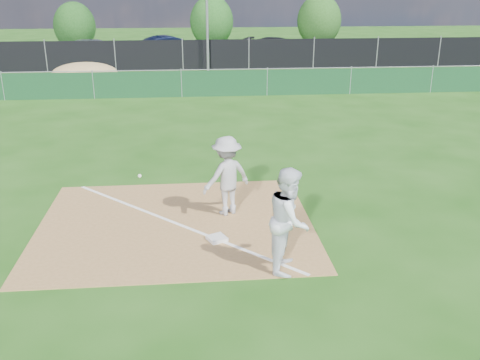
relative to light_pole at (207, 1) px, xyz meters
name	(u,v)px	position (x,y,z in m)	size (l,w,h in m)	color
ground	(181,124)	(-1.50, -12.70, -4.00)	(90.00, 90.00, 0.00)	#1B490F
infield_dirt	(176,224)	(-1.50, -21.70, -3.99)	(6.00, 5.00, 0.02)	olive
foul_line	(176,223)	(-1.50, -21.70, -3.98)	(0.08, 7.00, 0.01)	white
green_fence	(182,84)	(-1.50, -7.70, -3.40)	(44.00, 0.05, 1.20)	#0E361A
dirt_mound	(85,74)	(-6.50, -4.20, -3.42)	(3.38, 2.60, 1.17)	#A5854F
black_fence	(183,55)	(-1.50, 0.30, -3.10)	(46.00, 0.04, 1.80)	black
parking_lot	(184,59)	(-1.50, 5.30, -4.00)	(46.00, 9.00, 0.01)	black
light_pole	(207,1)	(0.00, 0.00, 0.00)	(0.16, 0.16, 8.00)	slate
first_base	(217,238)	(-0.63, -22.59, -3.94)	(0.36, 0.36, 0.08)	silver
play_at_first	(227,176)	(-0.33, -21.23, -3.06)	(2.63, 1.16, 1.83)	#ADADAF
runner	(289,220)	(0.64, -23.82, -3.01)	(0.96, 0.75, 1.98)	white
car_left	(95,50)	(-7.34, 4.31, -3.19)	(1.88, 4.68, 1.60)	#B1B3B9
car_mid	(172,49)	(-2.25, 4.25, -3.15)	(1.77, 5.07, 1.67)	black
car_right	(279,48)	(5.17, 5.23, -3.29)	(1.95, 4.79, 1.39)	black
tree_left	(75,26)	(-9.67, 10.25, -2.11)	(3.10, 3.10, 3.67)	#382316
tree_mid	(212,22)	(0.73, 11.32, -1.92)	(3.41, 3.41, 4.04)	#382316
tree_right	(319,21)	(9.26, 10.91, -1.88)	(3.48, 3.48, 4.13)	#382316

